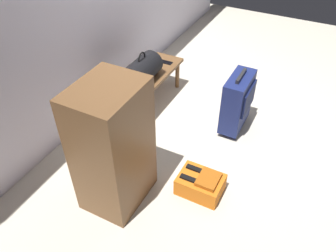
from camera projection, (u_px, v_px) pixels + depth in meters
ground_plane at (240, 127)px, 3.61m from camera, size 6.60×6.60×0.00m
bench at (150, 79)px, 3.75m from camera, size 1.00×0.36×0.38m
duffel_bag_black at (142, 70)px, 3.53m from camera, size 0.44×0.26×0.34m
cell_phone at (166, 62)px, 3.91m from camera, size 0.07×0.14×0.01m
suitcase_upright_navy at (237, 102)px, 3.39m from camera, size 0.46×0.23×0.66m
backpack_orange at (201, 184)px, 2.88m from camera, size 0.28×0.38×0.21m
side_cabinet at (113, 148)px, 2.57m from camera, size 0.56×0.44×1.10m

